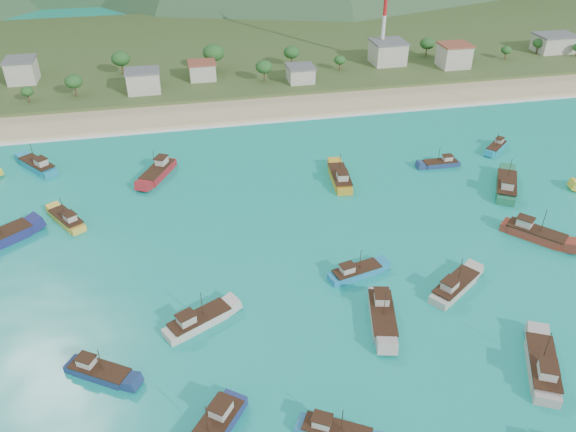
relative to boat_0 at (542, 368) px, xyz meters
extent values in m
plane|color=#0D988C|center=(-28.11, 23.51, -0.88)|extent=(600.00, 600.00, 0.00)
cube|color=beige|center=(-28.11, 102.51, -0.88)|extent=(400.00, 18.00, 1.20)
cube|color=#385123|center=(-28.11, 163.51, -0.88)|extent=(400.00, 110.00, 2.40)
cube|color=white|center=(-28.11, 93.01, -0.88)|extent=(400.00, 2.50, 0.08)
cube|color=beige|center=(-89.49, 135.24, 4.03)|extent=(8.17, 8.93, 6.62)
cube|color=beige|center=(-53.37, 118.51, 3.75)|extent=(9.26, 7.19, 6.05)
cube|color=beige|center=(-35.78, 126.04, 3.24)|extent=(7.79, 6.50, 5.03)
cube|color=beige|center=(-6.67, 117.94, 2.90)|extent=(7.52, 7.59, 4.36)
cube|color=beige|center=(25.64, 129.57, 4.19)|extent=(10.29, 9.92, 6.93)
cube|color=beige|center=(45.44, 121.60, 4.19)|extent=(9.13, 8.12, 6.94)
cube|color=beige|center=(87.84, 130.27, 3.47)|extent=(12.84, 9.19, 5.50)
cylinder|color=red|center=(24.14, 131.51, 4.48)|extent=(1.20, 1.20, 7.52)
cylinder|color=white|center=(24.14, 131.51, 12.01)|extent=(1.20, 1.20, 7.52)
cylinder|color=red|center=(24.14, 131.51, 19.53)|extent=(1.20, 1.20, 7.52)
cube|color=#A59A95|center=(0.11, 0.22, -0.20)|extent=(8.38, 12.16, 2.15)
cube|color=beige|center=(-0.96, -1.95, 1.75)|extent=(3.14, 3.37, 1.75)
cylinder|color=#382114|center=(0.41, 0.83, 3.30)|extent=(0.12, 0.12, 4.84)
cube|color=beige|center=(-31.95, -3.04, 1.12)|extent=(2.70, 2.55, 1.38)
cylinder|color=#382114|center=(-29.83, -4.26, 2.34)|extent=(0.12, 0.12, 3.83)
cube|color=#AEA59F|center=(-17.90, 14.10, -0.23)|extent=(6.13, 12.05, 2.10)
cube|color=beige|center=(-17.32, 16.39, 1.68)|extent=(2.69, 3.07, 1.71)
cylinder|color=#382114|center=(-18.06, 13.46, 3.19)|extent=(0.12, 0.12, 4.73)
cube|color=#1C6B47|center=(21.52, 46.50, -0.12)|extent=(9.77, 12.87, 2.32)
cube|color=beige|center=(20.18, 44.26, 1.98)|extent=(3.49, 3.68, 1.88)
cylinder|color=#382114|center=(21.89, 47.12, 3.64)|extent=(0.12, 0.12, 5.21)
cube|color=teal|center=(-77.14, 77.18, -0.25)|extent=(9.62, 10.93, 2.05)
cube|color=beige|center=(-75.71, 75.37, 1.61)|extent=(3.22, 3.30, 1.67)
cylinder|color=#382114|center=(-77.54, 77.68, 3.09)|extent=(0.12, 0.12, 4.62)
cube|color=beige|center=(-43.72, 0.98, 1.64)|extent=(3.24, 3.33, 1.69)
cylinder|color=#382114|center=(-45.54, -1.38, 3.13)|extent=(0.12, 0.12, 4.67)
cube|color=navy|center=(-59.07, 11.82, -0.42)|extent=(9.52, 7.42, 1.72)
cube|color=beige|center=(-60.72, 12.85, 1.15)|extent=(2.75, 2.62, 1.40)
cylinder|color=#382114|center=(-58.62, 11.53, 2.38)|extent=(0.12, 0.12, 3.88)
cube|color=#A41F26|center=(-50.62, 67.99, -0.20)|extent=(8.61, 12.11, 2.15)
cube|color=beige|center=(-49.49, 70.13, 1.75)|extent=(3.17, 3.39, 1.75)
cylinder|color=#382114|center=(-50.93, 67.39, 3.30)|extent=(0.12, 0.12, 4.85)
cube|color=#1387AF|center=(29.56, 64.83, -0.52)|extent=(7.92, 7.30, 1.52)
cube|color=beige|center=(30.85, 65.95, 0.85)|extent=(2.43, 2.39, 1.23)
cylinder|color=#382114|center=(29.20, 64.52, 1.94)|extent=(0.12, 0.12, 3.41)
cube|color=gold|center=(-11.83, 57.50, -0.22)|extent=(4.58, 11.98, 2.13)
cube|color=beige|center=(-12.06, 55.12, 1.71)|extent=(2.39, 2.86, 1.73)
cylinder|color=#382114|center=(-11.76, 58.16, 3.24)|extent=(0.12, 0.12, 4.79)
cube|color=maroon|center=(17.48, 29.11, -0.22)|extent=(10.17, 11.09, 2.12)
cube|color=beige|center=(15.94, 30.92, 1.70)|extent=(3.34, 3.40, 1.72)
cylinder|color=#382114|center=(17.91, 28.60, 3.22)|extent=(0.12, 0.12, 4.76)
cube|color=#B5AFA3|center=(-3.76, 18.49, -0.29)|extent=(10.77, 8.79, 1.98)
cube|color=beige|center=(-5.59, 17.23, 1.50)|extent=(3.16, 3.04, 1.60)
cylinder|color=#382114|center=(-3.25, 18.84, 2.92)|extent=(0.12, 0.12, 4.44)
cube|color=beige|center=(-45.05, 19.04, -0.31)|extent=(10.95, 7.72, 1.94)
cube|color=beige|center=(-46.99, 18.03, 1.45)|extent=(3.06, 2.86, 1.58)
cylinder|color=#382114|center=(-44.51, 19.31, 2.85)|extent=(0.12, 0.12, 4.37)
cube|color=#1C7EB6|center=(-18.28, 25.48, -0.43)|extent=(9.77, 4.89, 1.71)
cube|color=beige|center=(-20.14, 25.03, 1.12)|extent=(2.48, 2.17, 1.39)
cylinder|color=#382114|center=(-17.76, 25.60, 2.35)|extent=(0.12, 0.12, 3.84)
cube|color=navy|center=(12.54, 59.70, -0.50)|extent=(8.62, 2.63, 1.56)
cube|color=beige|center=(14.29, 59.68, 0.92)|extent=(1.97, 1.60, 1.27)
cylinder|color=#382114|center=(12.05, 59.70, 2.04)|extent=(0.12, 0.12, 3.52)
cube|color=gold|center=(-68.06, 52.60, -0.38)|extent=(7.85, 9.91, 1.80)
cube|color=beige|center=(-66.96, 50.90, 1.25)|extent=(2.75, 2.88, 1.46)
cylinder|color=#382114|center=(-68.37, 53.07, 2.55)|extent=(0.12, 0.12, 4.05)
camera|label=1|loc=(-45.02, -44.93, 58.70)|focal=35.00mm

